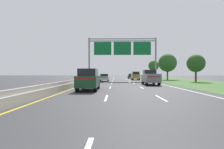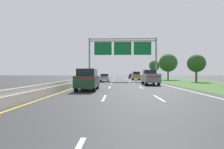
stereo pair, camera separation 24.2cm
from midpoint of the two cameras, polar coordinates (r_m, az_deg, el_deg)
The scene contains 13 objects.
ground_plane at distance 36.64m, azimuth 3.28°, elevation -2.25°, with size 220.00×220.00×0.00m, color #333335.
lane_striping at distance 36.18m, azimuth 3.30°, elevation -2.28°, with size 11.96×106.00×0.01m.
grass_verge_right at distance 39.60m, azimuth 23.91°, elevation -2.07°, with size 14.00×110.00×0.02m, color #3D602D.
median_barrier_concrete at distance 37.02m, azimuth -6.99°, elevation -1.68°, with size 0.60×110.00×0.85m.
overhead_sign_gantry at distance 39.60m, azimuth 3.60°, elevation 7.74°, with size 15.06×0.42×9.52m.
pickup_truck_grey at distance 26.83m, azimuth 12.37°, elevation -0.92°, with size 2.08×5.43×2.20m.
car_gold_right_lane_suv at distance 46.04m, azimuth 7.82°, elevation -0.35°, with size 1.91×4.71×2.11m.
car_navy_right_lane_sedan at distance 58.78m, azimuth 6.43°, elevation -0.47°, with size 1.87×4.42×1.57m.
car_darkgreen_left_lane_suv at distance 17.70m, azimuth -7.39°, elevation -1.50°, with size 1.96×4.72×2.11m.
car_silver_left_lane_sedan at distance 37.58m, azimuth -2.19°, elevation -0.94°, with size 1.90×4.43×1.57m.
roadside_tree_mid at distance 37.82m, azimuth 25.54°, elevation 3.23°, with size 3.38×3.38×5.30m.
roadside_tree_far at distance 47.58m, azimuth 17.65°, elevation 3.58°, with size 4.59×4.59×6.66m.
roadside_tree_distant at distance 62.14m, azimuth 13.51°, elevation 2.75°, with size 3.54×3.54×6.06m.
Camera 2 is at (-0.99, -1.58, 1.67)m, focal length 28.57 mm.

